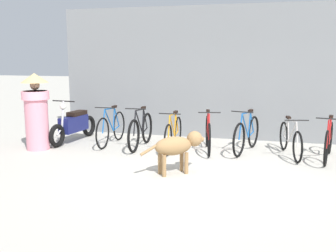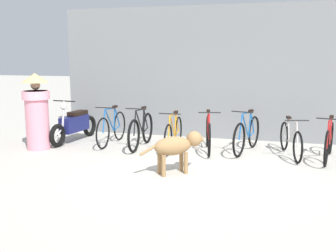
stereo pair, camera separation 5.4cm
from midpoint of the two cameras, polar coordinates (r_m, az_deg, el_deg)
name	(u,v)px [view 2 (the right image)]	position (r m, az deg, el deg)	size (l,w,h in m)	color
ground_plane	(195,174)	(6.88, 4.16, -7.00)	(60.00, 60.00, 0.00)	#B7B2A5
shop_wall_back	(222,73)	(9.77, 8.05, 7.62)	(8.21, 0.20, 3.23)	slate
bicycle_0	(112,128)	(9.18, -8.01, -0.31)	(0.46, 1.68, 0.91)	black
bicycle_1	(141,131)	(8.78, -3.76, -0.71)	(0.46, 1.70, 0.93)	black
bicycle_2	(174,134)	(8.52, 0.99, -1.15)	(0.46, 1.66, 0.86)	black
bicycle_3	(208,134)	(8.47, 6.05, -1.17)	(0.49, 1.65, 0.90)	black
bicycle_4	(247,135)	(8.51, 11.56, -1.24)	(0.53, 1.67, 0.92)	black
bicycle_5	(291,140)	(8.39, 17.54, -1.93)	(0.51, 1.67, 0.81)	black
bicycle_6	(329,142)	(8.34, 22.49, -2.12)	(0.49, 1.73, 0.89)	black
motorcycle	(74,125)	(9.65, -13.28, 0.17)	(0.58, 1.87, 1.03)	black
stray_dog	(177,146)	(6.80, 1.61, -2.87)	(1.00, 0.87, 0.72)	#997247
person_in_robes	(37,110)	(8.99, -18.35, 2.24)	(0.61, 0.61, 1.67)	pink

